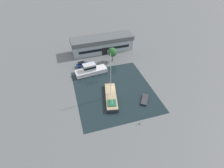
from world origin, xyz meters
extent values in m
plane|color=slate|center=(0.00, 0.00, 0.00)|extent=(440.00, 440.00, 0.00)
cube|color=#19282D|center=(0.00, 0.00, 0.00)|extent=(24.36, 27.47, 0.01)
cube|color=#99A8B2|center=(3.00, 26.64, 2.29)|extent=(25.74, 8.25, 4.59)
cube|color=#565B60|center=(3.00, 26.64, 5.48)|extent=(26.51, 8.50, 1.79)
cube|color=black|center=(3.11, 22.89, 1.61)|extent=(2.40, 0.13, 3.21)
cube|color=black|center=(3.11, 22.89, 2.52)|extent=(21.69, 0.71, 1.15)
cylinder|color=brown|center=(4.63, 17.03, 1.37)|extent=(0.33, 0.33, 2.73)
sphere|color=#28602D|center=(4.63, 17.03, 4.06)|extent=(3.55, 3.55, 3.55)
cube|color=navy|center=(-7.50, 16.83, 0.70)|extent=(4.50, 2.58, 0.85)
cube|color=black|center=(-7.66, 16.81, 1.46)|extent=(2.45, 2.01, 0.68)
cube|color=black|center=(-6.57, 16.99, 1.43)|extent=(0.30, 1.49, 0.54)
cylinder|color=black|center=(-6.35, 17.89, 0.30)|extent=(0.63, 0.30, 0.60)
cylinder|color=black|center=(-6.06, 16.23, 0.30)|extent=(0.63, 0.30, 0.60)
cylinder|color=black|center=(-8.94, 17.44, 0.30)|extent=(0.63, 0.30, 0.60)
cylinder|color=black|center=(-8.65, 15.78, 0.30)|extent=(0.63, 0.30, 0.60)
cube|color=#23282D|center=(-1.92, -3.29, 0.55)|extent=(5.73, 12.40, 1.09)
cube|color=#23282D|center=(-0.57, 3.15, 0.55)|extent=(1.72, 1.48, 1.09)
cube|color=tan|center=(-1.92, -3.29, 1.14)|extent=(5.50, 11.91, 0.08)
cylinder|color=silver|center=(-1.73, -2.41, 8.12)|extent=(0.16, 0.16, 13.90)
cylinder|color=silver|center=(-2.29, -5.05, 2.28)|extent=(1.22, 5.30, 0.12)
cube|color=#236647|center=(-2.59, -6.51, 1.33)|extent=(2.83, 3.06, 0.30)
cube|color=white|center=(-5.10, 11.09, 0.89)|extent=(11.52, 4.85, 1.76)
cube|color=black|center=(-5.10, 11.09, 0.15)|extent=(11.64, 4.94, 0.18)
cube|color=silver|center=(-5.66, 11.03, 2.96)|extent=(4.52, 3.06, 2.39)
cube|color=black|center=(-5.66, 11.03, 3.20)|extent=(4.61, 3.14, 0.77)
cube|color=#19234C|center=(7.55, -7.08, 0.25)|extent=(3.86, 4.68, 0.48)
cube|color=#333338|center=(7.55, -7.08, 0.52)|extent=(4.04, 4.88, 0.08)
cylinder|color=#47474C|center=(2.51, -14.82, 0.22)|extent=(0.22, 0.22, 0.44)
sphere|color=#47474C|center=(2.51, -14.82, 0.50)|extent=(0.24, 0.24, 0.24)
camera|label=1|loc=(-12.75, -40.27, 37.32)|focal=28.00mm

